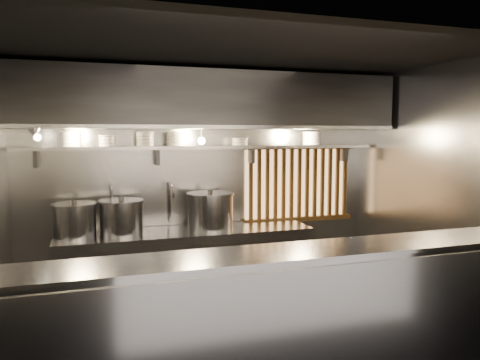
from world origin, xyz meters
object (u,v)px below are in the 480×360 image
heat_lamp (34,132)px  stock_pot_right (210,210)px  stock_pot_mid (122,217)px  pendant_bulb (201,141)px  stock_pot_left (75,220)px

heat_lamp → stock_pot_right: 2.14m
stock_pot_mid → stock_pot_right: (1.05, 0.01, 0.02)m
pendant_bulb → stock_pot_mid: (-0.95, -0.05, -0.86)m
heat_lamp → stock_pot_mid: heat_lamp is taller
heat_lamp → stock_pot_left: bearing=42.0°
heat_lamp → stock_pot_left: 1.08m
heat_lamp → pendant_bulb: (1.80, 0.35, -0.11)m
stock_pot_left → stock_pot_right: (1.55, 0.01, 0.03)m
stock_pot_left → stock_pot_mid: bearing=-0.8°
pendant_bulb → stock_pot_left: size_ratio=0.35×
stock_pot_mid → stock_pot_left: bearing=179.2°
stock_pot_left → stock_pot_right: bearing=0.3°
heat_lamp → stock_pot_left: size_ratio=0.66×
heat_lamp → pendant_bulb: bearing=11.0°
stock_pot_right → pendant_bulb: bearing=158.8°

